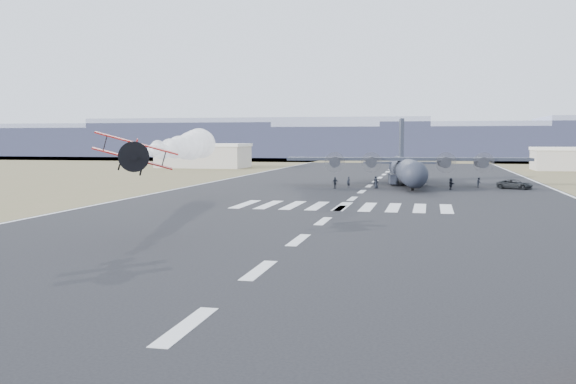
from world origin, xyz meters
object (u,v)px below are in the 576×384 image
(crew_e, at_px, (376,183))
(crew_a, at_px, (397,181))
(transport_aircraft, at_px, (406,168))
(crew_g, at_px, (349,182))
(aerobatic_biplane, at_px, (133,153))
(crew_h, at_px, (376,181))
(hangar_right, at_px, (575,159))
(support_vehicle, at_px, (515,184))
(crew_d, at_px, (335,183))
(crew_c, at_px, (419,182))
(hangar_left, at_px, (203,155))
(crew_f, at_px, (451,184))
(crew_b, at_px, (479,182))

(crew_e, bearing_deg, crew_a, -134.03)
(transport_aircraft, distance_m, crew_a, 4.55)
(crew_a, xyz_separation_m, crew_g, (-7.75, -3.83, -0.05))
(aerobatic_biplane, relative_size, crew_h, 3.75)
(hangar_right, distance_m, crew_h, 80.47)
(support_vehicle, xyz_separation_m, crew_e, (-21.78, -3.84, 0.09))
(transport_aircraft, bearing_deg, crew_d, -142.84)
(crew_c, relative_size, crew_g, 1.00)
(hangar_right, height_order, crew_c, hangar_right)
(hangar_left, bearing_deg, aerobatic_biplane, -72.39)
(hangar_right, xyz_separation_m, crew_h, (-44.84, -66.78, -2.16))
(crew_f, bearing_deg, crew_e, 68.69)
(aerobatic_biplane, height_order, crew_d, aerobatic_biplane)
(crew_d, bearing_deg, crew_a, -176.85)
(crew_c, relative_size, crew_d, 0.97)
(crew_c, xyz_separation_m, crew_d, (-13.16, -4.95, 0.03))
(support_vehicle, bearing_deg, hangar_right, 3.08)
(support_vehicle, distance_m, crew_a, 18.71)
(crew_h, bearing_deg, support_vehicle, -132.18)
(hangar_right, xyz_separation_m, crew_a, (-41.28, -66.26, -2.06))
(crew_d, height_order, crew_e, crew_d)
(aerobatic_biplane, relative_size, crew_e, 3.78)
(aerobatic_biplane, bearing_deg, crew_g, 67.58)
(aerobatic_biplane, bearing_deg, transport_aircraft, 61.18)
(hangar_left, height_order, crew_e, hangar_left)
(crew_d, bearing_deg, hangar_right, -156.74)
(crew_c, distance_m, crew_h, 7.27)
(aerobatic_biplane, xyz_separation_m, crew_a, (17.48, 62.39, -5.96))
(aerobatic_biplane, bearing_deg, crew_d, 68.92)
(hangar_right, relative_size, crew_b, 12.29)
(crew_d, bearing_deg, crew_f, 152.80)
(crew_b, relative_size, crew_d, 0.90)
(crew_a, relative_size, crew_d, 1.02)
(transport_aircraft, xyz_separation_m, crew_b, (11.98, -3.14, -2.22))
(hangar_right, bearing_deg, aerobatic_biplane, -114.55)
(hangar_right, bearing_deg, crew_h, -123.88)
(aerobatic_biplane, height_order, crew_g, aerobatic_biplane)
(transport_aircraft, xyz_separation_m, crew_f, (7.32, -9.03, -2.12))
(hangar_left, bearing_deg, crew_b, -40.88)
(hangar_right, relative_size, crew_h, 12.06)
(crew_b, bearing_deg, crew_f, 145.64)
(crew_e, distance_m, crew_h, 4.65)
(crew_e, bearing_deg, support_vehicle, 177.15)
(aerobatic_biplane, height_order, crew_a, aerobatic_biplane)
(crew_d, bearing_deg, crew_c, 168.73)
(crew_a, xyz_separation_m, crew_d, (-9.56, -6.70, -0.02))
(hangar_right, height_order, transport_aircraft, transport_aircraft)
(transport_aircraft, xyz_separation_m, crew_a, (-1.30, -3.82, -2.10))
(crew_h, bearing_deg, aerobatic_biplane, 127.19)
(crew_f, height_order, crew_h, crew_f)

